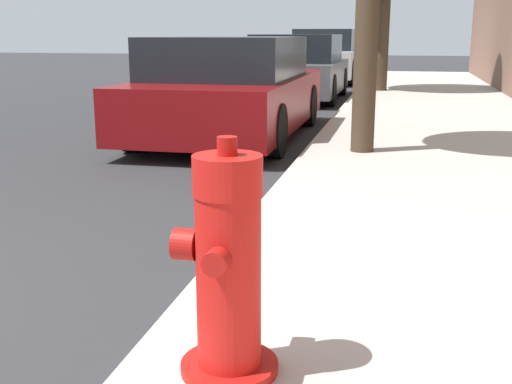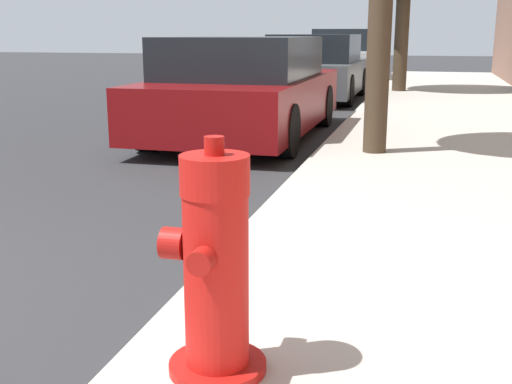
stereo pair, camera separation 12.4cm
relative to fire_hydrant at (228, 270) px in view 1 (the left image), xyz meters
name	(u,v)px [view 1 (the left image)]	position (x,y,z in m)	size (l,w,h in m)	color
fire_hydrant	(228,270)	(0.00, 0.00, 0.00)	(0.38, 0.38, 0.88)	#A91511
parked_car_near	(230,90)	(-1.63, 6.14, 0.10)	(1.89, 4.22, 1.32)	maroon
parked_car_mid	(298,69)	(-1.55, 11.35, 0.10)	(1.80, 3.82, 1.34)	#4C5156
parked_car_far	(326,57)	(-1.56, 16.48, 0.17)	(1.75, 4.00, 1.47)	silver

